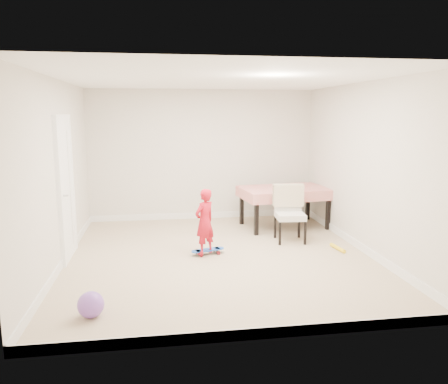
{
  "coord_description": "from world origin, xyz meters",
  "views": [
    {
      "loc": [
        -0.86,
        -6.25,
        2.11
      ],
      "look_at": [
        0.1,
        0.2,
        0.95
      ],
      "focal_mm": 35.0,
      "sensor_mm": 36.0,
      "label": 1
    }
  ],
  "objects": [
    {
      "name": "skateboard",
      "position": [
        -0.16,
        0.13,
        0.04
      ],
      "size": [
        0.56,
        0.32,
        0.08
      ],
      "primitive_type": null,
      "rotation": [
        0.0,
        0.0,
        0.27
      ],
      "color": "blue",
      "rests_on": "ground"
    },
    {
      "name": "dining_chair",
      "position": [
        1.28,
        0.62,
        0.47
      ],
      "size": [
        0.56,
        0.64,
        0.95
      ],
      "primitive_type": null,
      "rotation": [
        0.0,
        0.0,
        -0.08
      ],
      "color": "beige",
      "rests_on": "ground"
    },
    {
      "name": "wall_left",
      "position": [
        -2.23,
        0.0,
        1.3
      ],
      "size": [
        0.04,
        5.0,
        2.6
      ],
      "primitive_type": "cube",
      "color": "beige",
      "rests_on": "ground"
    },
    {
      "name": "child",
      "position": [
        -0.21,
        0.07,
        0.5
      ],
      "size": [
        0.43,
        0.42,
        0.99
      ],
      "primitive_type": "imported",
      "rotation": [
        0.0,
        0.0,
        3.84
      ],
      "color": "red",
      "rests_on": "ground"
    },
    {
      "name": "wall_front",
      "position": [
        0.0,
        -2.48,
        1.3
      ],
      "size": [
        4.5,
        0.04,
        2.6
      ],
      "primitive_type": "cube",
      "color": "beige",
      "rests_on": "ground"
    },
    {
      "name": "ceiling",
      "position": [
        0.0,
        0.0,
        2.58
      ],
      "size": [
        4.5,
        5.0,
        0.04
      ],
      "primitive_type": "cube",
      "color": "white",
      "rests_on": "wall_back"
    },
    {
      "name": "foam_toy",
      "position": [
        1.9,
        0.04,
        0.03
      ],
      "size": [
        0.11,
        0.4,
        0.06
      ],
      "primitive_type": "cylinder",
      "rotation": [
        1.57,
        0.0,
        0.13
      ],
      "color": "yellow",
      "rests_on": "ground"
    },
    {
      "name": "wall_back",
      "position": [
        0.0,
        2.48,
        1.3
      ],
      "size": [
        4.5,
        0.04,
        2.6
      ],
      "primitive_type": "cube",
      "color": "beige",
      "rests_on": "ground"
    },
    {
      "name": "dining_table",
      "position": [
        1.45,
        1.57,
        0.38
      ],
      "size": [
        1.72,
        1.21,
        0.75
      ],
      "primitive_type": null,
      "rotation": [
        0.0,
        0.0,
        0.13
      ],
      "color": "red",
      "rests_on": "ground"
    },
    {
      "name": "ground",
      "position": [
        0.0,
        0.0,
        0.0
      ],
      "size": [
        5.0,
        5.0,
        0.0
      ],
      "primitive_type": "plane",
      "color": "tan",
      "rests_on": "ground"
    },
    {
      "name": "baseboard_right",
      "position": [
        2.24,
        0.0,
        0.06
      ],
      "size": [
        0.02,
        5.0,
        0.12
      ],
      "primitive_type": "cube",
      "color": "white",
      "rests_on": "ground"
    },
    {
      "name": "balloon",
      "position": [
        -1.61,
        -1.78,
        0.14
      ],
      "size": [
        0.28,
        0.28,
        0.28
      ],
      "primitive_type": "sphere",
      "color": "#8350C0",
      "rests_on": "ground"
    },
    {
      "name": "wall_right",
      "position": [
        2.23,
        0.0,
        1.3
      ],
      "size": [
        0.04,
        5.0,
        2.6
      ],
      "primitive_type": "cube",
      "color": "beige",
      "rests_on": "ground"
    },
    {
      "name": "baseboard_front",
      "position": [
        0.0,
        -2.49,
        0.06
      ],
      "size": [
        4.5,
        0.02,
        0.12
      ],
      "primitive_type": "cube",
      "color": "white",
      "rests_on": "ground"
    },
    {
      "name": "baseboard_left",
      "position": [
        -2.24,
        0.0,
        0.06
      ],
      "size": [
        0.02,
        5.0,
        0.12
      ],
      "primitive_type": "cube",
      "color": "white",
      "rests_on": "ground"
    },
    {
      "name": "door",
      "position": [
        -2.22,
        0.3,
        1.02
      ],
      "size": [
        0.11,
        0.94,
        2.11
      ],
      "primitive_type": "cube",
      "color": "white",
      "rests_on": "ground"
    },
    {
      "name": "baseboard_back",
      "position": [
        0.0,
        2.49,
        0.06
      ],
      "size": [
        4.5,
        0.02,
        0.12
      ],
      "primitive_type": "cube",
      "color": "white",
      "rests_on": "ground"
    }
  ]
}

